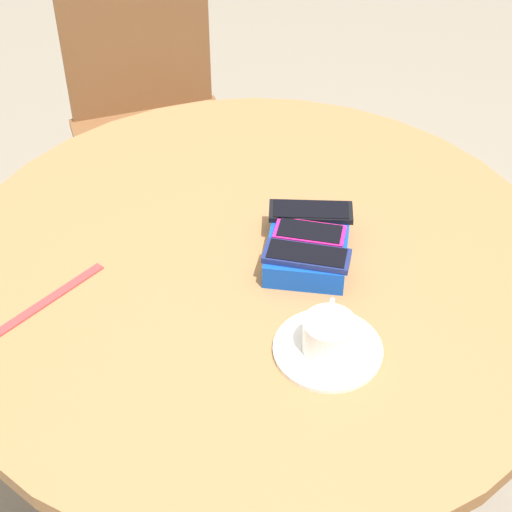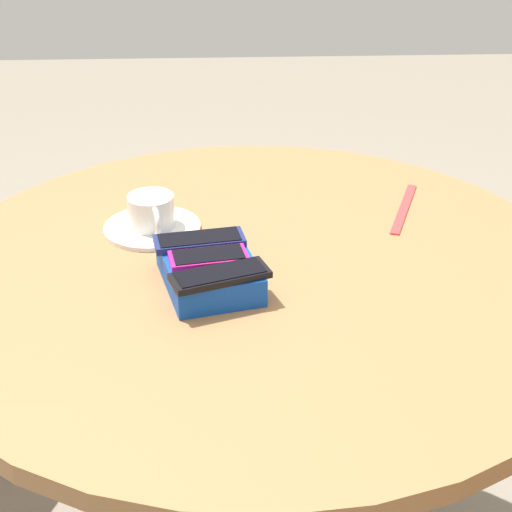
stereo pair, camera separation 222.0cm
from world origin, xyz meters
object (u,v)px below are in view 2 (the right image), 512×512
phone_box (210,272)px  phone_navy (199,239)px  phone_black (220,275)px  phone_magenta (209,257)px  saucer (152,228)px  coffee_cup (151,211)px  round_table (256,330)px  lanyard_strap (404,209)px

phone_box → phone_navy: phone_navy is taller
phone_black → phone_magenta: bearing=17.2°
saucer → coffee_cup: bearing=-165.9°
round_table → coffee_cup: bearing=51.6°
lanyard_strap → phone_magenta: bearing=126.2°
round_table → phone_black: (-0.11, 0.06, 0.17)m
phone_navy → saucer: bearing=31.8°
phone_box → coffee_cup: 0.21m
phone_navy → lanyard_strap: 0.42m
round_table → phone_magenta: bearing=127.0°
lanyard_strap → phone_black: bearing=133.1°
phone_box → saucer: bearing=27.6°
phone_magenta → phone_box: bearing=-13.2°
phone_box → coffee_cup: bearing=27.8°
saucer → coffee_cup: (-0.00, -0.00, 0.03)m
phone_box → lanyard_strap: phone_box is taller
phone_box → phone_black: 0.07m
phone_magenta → saucer: 0.22m
saucer → lanyard_strap: size_ratio=0.78×
saucer → phone_magenta: bearing=-153.1°
phone_black → coffee_cup: size_ratio=1.42×
phone_black → phone_magenta: same height
phone_box → coffee_cup: coffee_cup is taller
phone_box → lanyard_strap: bearing=-54.1°
round_table → phone_box: (-0.05, 0.07, 0.14)m
phone_black → coffee_cup: coffee_cup is taller
phone_magenta → phone_navy: bearing=13.8°
round_table → phone_navy: phone_navy is taller
round_table → coffee_cup: size_ratio=9.83×
phone_black → lanyard_strap: 0.46m
lanyard_strap → phone_box: bearing=125.9°
round_table → lanyard_strap: size_ratio=4.96×
phone_navy → lanyard_strap: bearing=-61.5°
phone_box → phone_black: (-0.06, -0.02, 0.03)m
phone_black → lanyard_strap: bearing=-46.9°
phone_magenta → coffee_cup: bearing=27.1°
phone_navy → saucer: size_ratio=0.89×
phone_black → lanyard_strap: size_ratio=0.71×
round_table → lanyard_strap: (0.20, -0.28, 0.12)m
phone_box → phone_black: bearing=-164.7°
saucer → coffee_cup: 0.03m
round_table → phone_navy: 0.19m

